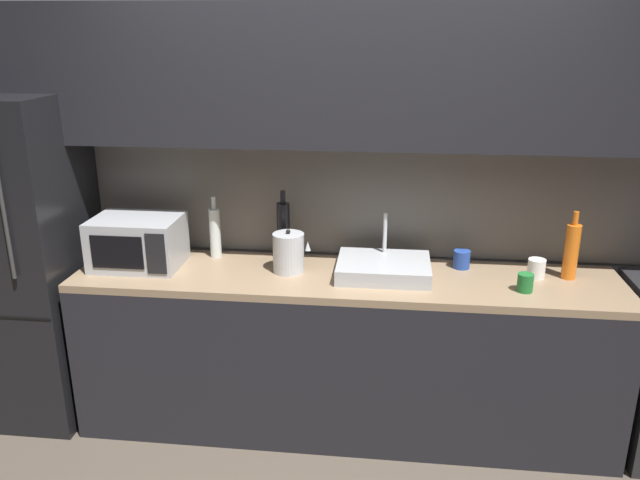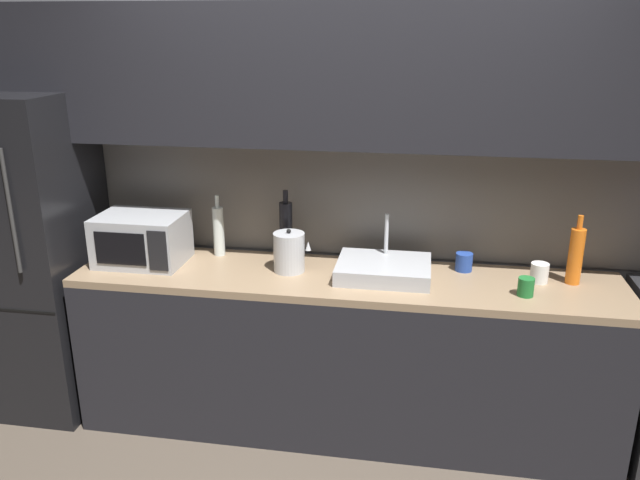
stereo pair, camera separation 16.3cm
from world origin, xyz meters
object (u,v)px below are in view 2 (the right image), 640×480
Objects in this scene: microwave at (142,239)px; wine_bottle_dark at (286,230)px; mug_white at (539,273)px; kettle at (289,252)px; wine_bottle_clear at (219,230)px; wine_bottle_orange at (576,255)px; refrigerator at (30,255)px; mug_green at (526,287)px; mug_blue at (464,262)px.

wine_bottle_dark reaches higher than microwave.
microwave is 4.58× the size of mug_white.
wine_bottle_clear reaches higher than kettle.
wine_bottle_dark is at bearing 175.41° from wine_bottle_orange.
refrigerator is 18.05× the size of mug_white.
mug_white is (2.78, 0.09, 0.04)m from refrigerator.
mug_white is at bearing -175.16° from wine_bottle_orange.
microwave is at bearing 176.49° from mug_green.
kettle is at bearing -177.09° from wine_bottle_orange.
wine_bottle_orange is 1.02× the size of wine_bottle_clear.
mug_white is (2.10, 0.07, -0.08)m from microwave.
mug_blue is (2.41, 0.19, 0.04)m from refrigerator.
refrigerator reaches higher than wine_bottle_orange.
mug_blue is at bearing 4.39° from refrigerator.
kettle is 0.60× the size of wine_bottle_dark.
refrigerator is 5.08× the size of wine_bottle_orange.
wine_bottle_clear is at bearing 26.20° from microwave.
mug_green is 0.92× the size of mug_white.
refrigerator is 1.47m from wine_bottle_dark.
microwave is 0.79m from wine_bottle_dark.
mug_blue is (-0.28, 0.29, 0.00)m from mug_green.
mug_blue is at bearing 171.00° from wine_bottle_orange.
refrigerator reaches higher than microwave.
mug_green is (2.69, -0.10, 0.04)m from refrigerator.
microwave reaches higher than mug_green.
mug_blue is (1.36, -0.02, -0.10)m from wine_bottle_clear.
wine_bottle_dark reaches higher than kettle.
kettle is 2.54× the size of mug_green.
wine_bottle_orange is at bearing 38.65° from mug_green.
wine_bottle_dark is (1.44, 0.22, 0.16)m from refrigerator.
microwave is at bearing -179.41° from kettle.
refrigerator is 18.67× the size of mug_blue.
mug_white is at bearing -5.75° from wine_bottle_dark.
kettle is 2.41× the size of mug_blue.
kettle is at bearing -21.66° from wine_bottle_clear.
wine_bottle_clear is 3.48× the size of mug_white.
wine_bottle_dark reaches higher than mug_white.
mug_blue is 0.38m from mug_white.
microwave is 1.29× the size of wine_bottle_orange.
wine_bottle_clear is (-1.89, 0.10, -0.00)m from wine_bottle_orange.
wine_bottle_dark is (0.76, 0.20, 0.03)m from microwave.
refrigerator reaches higher than mug_white.
wine_bottle_orange reaches higher than wine_bottle_clear.
mug_white is at bearing 1.85° from microwave.
microwave reaches higher than mug_blue.
mug_white is (0.09, 0.19, 0.00)m from mug_green.
microwave is at bearing -177.93° from wine_bottle_orange.
refrigerator is 1.08m from wine_bottle_clear.
microwave is 2.02m from mug_green.
wine_bottle_orange is at bearing 2.91° from kettle.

